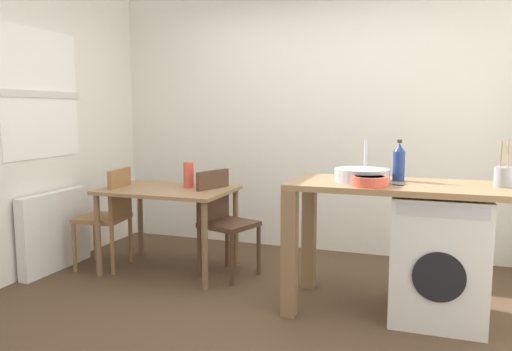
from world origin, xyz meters
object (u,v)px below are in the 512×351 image
object	(u,v)px
chair_person_seat	(110,212)
vase	(189,175)
mixing_bowl	(369,180)
utensil_crock	(503,176)
washing_machine	(438,257)
chair_opposite	(222,217)
dining_table	(168,199)
bottle_tall_green	(399,162)

from	to	relation	value
chair_person_seat	vase	xyz separation A→B (m)	(0.70, 0.19, 0.34)
mixing_bowl	utensil_crock	world-z (taller)	utensil_crock
washing_machine	utensil_crock	bearing A→B (deg)	8.10
chair_opposite	utensil_crock	world-z (taller)	utensil_crock
dining_table	washing_machine	distance (m)	2.25
washing_machine	bottle_tall_green	xyz separation A→B (m)	(-0.29, 0.13, 0.62)
mixing_bowl	vase	world-z (taller)	mixing_bowl
washing_machine	vase	distance (m)	2.15
chair_person_seat	bottle_tall_green	world-z (taller)	bottle_tall_green
chair_person_seat	chair_opposite	world-z (taller)	same
dining_table	bottle_tall_green	size ratio (longest dim) A/B	3.80
washing_machine	bottle_tall_green	world-z (taller)	bottle_tall_green
mixing_bowl	washing_machine	bearing A→B (deg)	23.70
chair_opposite	bottle_tall_green	xyz separation A→B (m)	(1.45, -0.25, 0.54)
mixing_bowl	vase	bearing A→B (deg)	159.81
chair_opposite	vase	distance (m)	0.48
mixing_bowl	bottle_tall_green	bearing A→B (deg)	63.26
chair_person_seat	bottle_tall_green	size ratio (longest dim) A/B	3.11
vase	washing_machine	bearing A→B (deg)	-10.89
mixing_bowl	chair_person_seat	bearing A→B (deg)	170.05
bottle_tall_green	utensil_crock	distance (m)	0.66
dining_table	utensil_crock	bearing A→B (deg)	-5.43
chair_opposite	bottle_tall_green	bearing A→B (deg)	98.51
chair_opposite	mixing_bowl	size ratio (longest dim) A/B	3.75
utensil_crock	vase	xyz separation A→B (m)	(-2.44, 0.35, -0.14)
chair_person_seat	mixing_bowl	distance (m)	2.39
dining_table	chair_opposite	distance (m)	0.50
dining_table	mixing_bowl	distance (m)	1.87
washing_machine	mixing_bowl	world-z (taller)	mixing_bowl
washing_machine	utensil_crock	distance (m)	0.67
chair_person_seat	mixing_bowl	size ratio (longest dim) A/B	3.75
dining_table	vase	bearing A→B (deg)	33.69
dining_table	vase	xyz separation A→B (m)	(0.15, 0.10, 0.21)
vase	mixing_bowl	bearing A→B (deg)	-20.19
bottle_tall_green	vase	size ratio (longest dim) A/B	1.29
washing_machine	mixing_bowl	bearing A→B (deg)	-156.30
chair_opposite	mixing_bowl	xyz separation A→B (m)	(1.29, -0.57, 0.45)
dining_table	chair_opposite	bearing A→B (deg)	8.67
chair_person_seat	washing_machine	world-z (taller)	chair_person_seat
bottle_tall_green	mixing_bowl	size ratio (longest dim) A/B	1.21
dining_table	chair_person_seat	distance (m)	0.57
chair_opposite	washing_machine	bearing A→B (deg)	96.05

